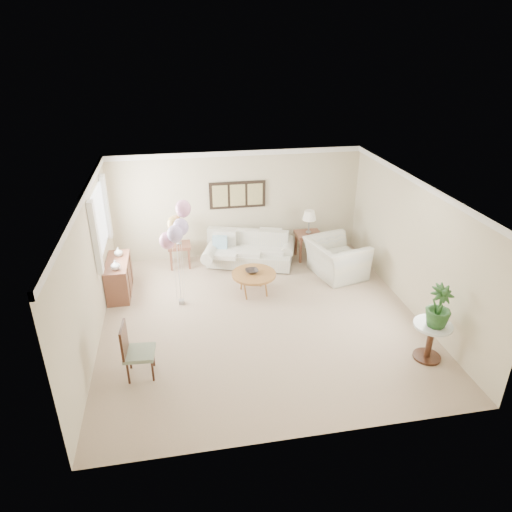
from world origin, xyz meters
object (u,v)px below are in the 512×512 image
at_px(armchair, 336,258).
at_px(balloon_cluster, 176,227).
at_px(coffee_table, 254,275).
at_px(sofa, 250,252).
at_px(accent_chair, 134,350).

height_order(armchair, balloon_cluster, balloon_cluster).
distance_m(coffee_table, balloon_cluster, 1.97).
xyz_separation_m(coffee_table, balloon_cluster, (-1.52, -0.16, 1.25)).
relative_size(coffee_table, armchair, 0.74).
height_order(sofa, accent_chair, accent_chair).
bearing_deg(sofa, balloon_cluster, -137.20).
distance_m(coffee_table, accent_chair, 3.22).
bearing_deg(coffee_table, sofa, 83.95).
bearing_deg(accent_chair, balloon_cluster, 69.32).
bearing_deg(armchair, sofa, 51.03).
bearing_deg(armchair, accent_chair, 109.30).
bearing_deg(sofa, armchair, -25.57).
height_order(coffee_table, accent_chair, accent_chair).
relative_size(sofa, balloon_cluster, 1.10).
relative_size(sofa, coffee_table, 2.56).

